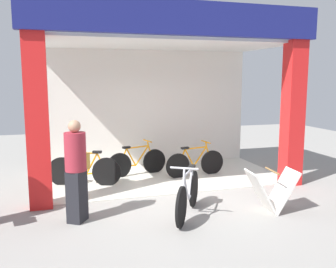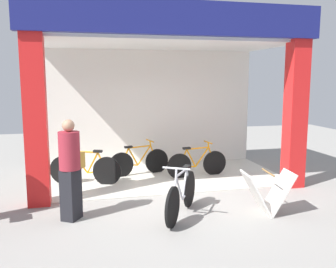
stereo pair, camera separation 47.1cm
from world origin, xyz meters
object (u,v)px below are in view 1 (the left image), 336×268
(bicycle_inside_0, at_px, (195,163))
(bicycle_parked_0, at_px, (188,195))
(bicycle_inside_2, at_px, (84,170))
(pedestrian_0, at_px, (76,170))
(sandwich_board_sign, at_px, (271,191))
(bicycle_inside_1, at_px, (137,162))

(bicycle_inside_0, bearing_deg, bicycle_parked_0, -113.62)
(bicycle_inside_2, distance_m, pedestrian_0, 2.13)
(bicycle_inside_0, xyz_separation_m, sandwich_board_sign, (0.44, -2.62, 0.04))
(bicycle_inside_0, distance_m, sandwich_board_sign, 2.66)
(bicycle_inside_2, xyz_separation_m, sandwich_board_sign, (3.06, -2.57, 0.02))
(sandwich_board_sign, bearing_deg, bicycle_parked_0, 171.15)
(bicycle_inside_2, bearing_deg, bicycle_inside_1, 22.21)
(pedestrian_0, bearing_deg, bicycle_inside_1, 58.83)
(bicycle_inside_1, distance_m, bicycle_inside_2, 1.39)
(bicycle_inside_1, xyz_separation_m, sandwich_board_sign, (1.76, -3.10, 0.04))
(bicycle_inside_1, height_order, pedestrian_0, pedestrian_0)
(bicycle_parked_0, distance_m, sandwich_board_sign, 1.50)
(sandwich_board_sign, xyz_separation_m, pedestrian_0, (-3.32, 0.53, 0.50))
(bicycle_inside_1, distance_m, bicycle_parked_0, 2.88)
(bicycle_inside_2, distance_m, bicycle_parked_0, 2.82)
(bicycle_inside_1, height_order, sandwich_board_sign, bicycle_inside_1)
(sandwich_board_sign, bearing_deg, bicycle_inside_0, 99.54)
(bicycle_inside_0, relative_size, bicycle_inside_2, 0.98)
(bicycle_parked_0, xyz_separation_m, sandwich_board_sign, (1.49, -0.23, 0.01))
(bicycle_inside_0, height_order, sandwich_board_sign, bicycle_inside_0)
(bicycle_inside_0, bearing_deg, sandwich_board_sign, -80.46)
(bicycle_inside_0, bearing_deg, bicycle_inside_2, -178.96)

